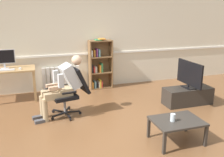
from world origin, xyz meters
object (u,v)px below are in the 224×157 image
(imac_monitor, at_px, (4,58))
(bookshelf, at_px, (99,66))
(person_seated, at_px, (63,85))
(office_chair, at_px, (71,90))
(computer_mouse, at_px, (20,69))
(drinking_glass, at_px, (173,118))
(tv_stand, at_px, (188,96))
(coffee_table, at_px, (177,123))
(radiator, at_px, (61,79))
(tv_screen, at_px, (189,74))
(computer_desk, at_px, (7,74))
(keyboard, at_px, (4,70))

(imac_monitor, height_order, bookshelf, bookshelf)
(person_seated, bearing_deg, office_chair, 90.00)
(computer_mouse, xyz_separation_m, office_chair, (0.99, -1.11, -0.25))
(imac_monitor, height_order, computer_mouse, imac_monitor)
(bookshelf, distance_m, drinking_glass, 3.18)
(tv_stand, bearing_deg, bookshelf, 132.03)
(imac_monitor, distance_m, computer_mouse, 0.45)
(coffee_table, xyz_separation_m, drinking_glass, (-0.09, -0.01, 0.11))
(bookshelf, xyz_separation_m, radiator, (-1.00, 0.10, -0.30))
(bookshelf, distance_m, coffee_table, 3.18)
(computer_mouse, xyz_separation_m, tv_screen, (3.55, -1.35, -0.08))
(bookshelf, bearing_deg, coffee_table, -81.86)
(computer_desk, height_order, office_chair, office_chair)
(bookshelf, bearing_deg, computer_desk, -172.67)
(person_seated, distance_m, tv_stand, 2.78)
(drinking_glass, bearing_deg, office_chair, 129.30)
(imac_monitor, bearing_deg, computer_mouse, -30.57)
(computer_mouse, bearing_deg, radiator, 27.94)
(computer_mouse, relative_size, tv_screen, 0.12)
(imac_monitor, xyz_separation_m, bookshelf, (2.30, 0.21, -0.39))
(office_chair, bearing_deg, coffee_table, 30.15)
(bookshelf, height_order, person_seated, bookshelf)
(imac_monitor, distance_m, coffee_table, 4.07)
(computer_desk, xyz_separation_m, person_seated, (1.10, -1.27, 0.00))
(drinking_glass, bearing_deg, keyboard, 134.21)
(computer_mouse, bearing_deg, tv_stand, -20.81)
(drinking_glass, bearing_deg, tv_stand, 48.55)
(tv_screen, bearing_deg, person_seated, 84.50)
(imac_monitor, relative_size, radiator, 0.52)
(bookshelf, bearing_deg, radiator, 174.29)
(computer_desk, distance_m, tv_stand, 4.13)
(coffee_table, height_order, drinking_glass, drinking_glass)
(drinking_glass, bearing_deg, imac_monitor, 132.08)
(coffee_table, bearing_deg, computer_mouse, 131.51)
(office_chair, relative_size, tv_screen, 1.14)
(office_chair, xyz_separation_m, tv_stand, (2.56, -0.24, -0.33))
(computer_desk, height_order, tv_screen, tv_screen)
(radiator, distance_m, person_seated, 1.70)
(computer_desk, bearing_deg, computer_mouse, -22.62)
(radiator, bearing_deg, coffee_table, -65.84)
(radiator, relative_size, coffee_table, 1.22)
(computer_desk, xyz_separation_m, keyboard, (-0.04, -0.14, 0.12))
(imac_monitor, bearing_deg, keyboard, -88.30)
(computer_desk, height_order, keyboard, keyboard)
(computer_mouse, relative_size, coffee_table, 0.13)
(keyboard, relative_size, computer_mouse, 4.30)
(computer_desk, distance_m, coffee_table, 3.94)
(computer_desk, height_order, drinking_glass, computer_desk)
(keyboard, bearing_deg, person_seated, -44.73)
(computer_mouse, distance_m, radiator, 1.18)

